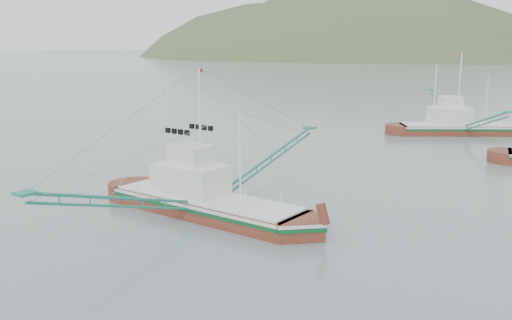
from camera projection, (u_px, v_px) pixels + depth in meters
The scene contains 4 objects.
ground at pixel (202, 223), 37.43m from camera, with size 1200.00×1200.00×0.00m, color slate.
main_boat at pixel (204, 192), 39.01m from camera, with size 14.69×26.61×10.77m.
bg_boat_far at pixel (461, 116), 72.45m from camera, with size 20.35×24.43×11.10m.
headland_left at pixel (345, 57), 425.34m from camera, with size 448.00×308.00×210.00m, color #41532B.
Camera 1 is at (24.21, -26.60, 11.71)m, focal length 40.00 mm.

